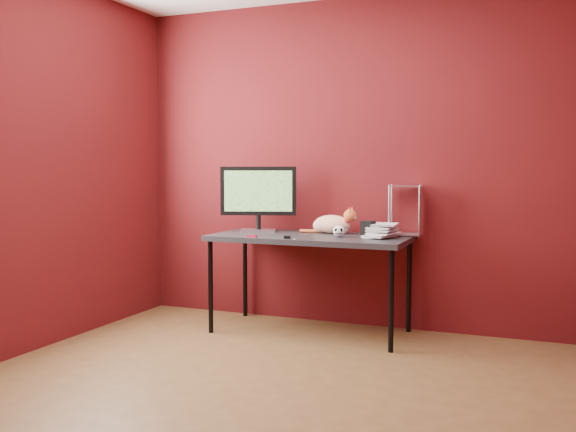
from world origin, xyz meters
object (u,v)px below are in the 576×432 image
at_px(book_stack, 372,157).
at_px(speaker, 368,230).
at_px(skull_mug, 339,231).
at_px(monitor, 258,196).
at_px(cat, 332,224).
at_px(desk, 310,242).

bearing_deg(book_stack, speaker, -100.42).
distance_m(skull_mug, speaker, 0.21).
bearing_deg(monitor, cat, -8.81).
distance_m(desk, skull_mug, 0.26).
bearing_deg(cat, skull_mug, -52.26).
height_order(cat, book_stack, book_stack).
bearing_deg(book_stack, cat, 159.08).
xyz_separation_m(speaker, book_stack, (0.01, 0.06, 0.54)).
bearing_deg(speaker, monitor, -172.70).
distance_m(cat, book_stack, 0.64).
distance_m(skull_mug, book_stack, 0.60).
bearing_deg(cat, monitor, -159.86).
relative_size(speaker, book_stack, 0.10).
height_order(speaker, book_stack, book_stack).
distance_m(desk, speaker, 0.47).
height_order(desk, cat, cat).
height_order(monitor, skull_mug, monitor).
bearing_deg(desk, cat, 58.97).
bearing_deg(speaker, book_stack, 91.86).
xyz_separation_m(cat, skull_mug, (0.13, -0.23, -0.03)).
height_order(cat, skull_mug, cat).
bearing_deg(speaker, skull_mug, -156.92).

